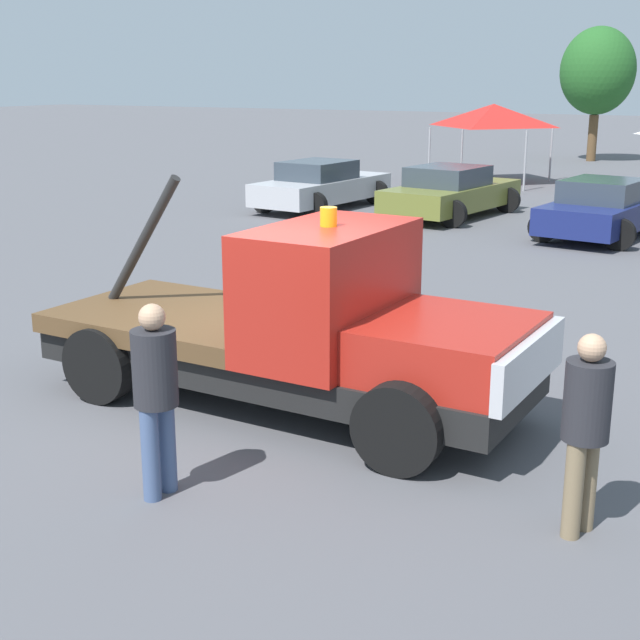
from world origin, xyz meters
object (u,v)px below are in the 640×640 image
at_px(tree_left, 598,71).
at_px(person_at_hood, 156,387).
at_px(parked_car_olive, 451,192).
at_px(tow_truck, 307,331).
at_px(parked_car_navy, 604,209).
at_px(parked_car_silver, 321,185).
at_px(person_near_truck, 586,421).
at_px(canopy_tent_red, 493,115).

bearing_deg(tree_left, person_at_hood, -84.23).
distance_m(parked_car_olive, tree_left, 18.23).
xyz_separation_m(tow_truck, parked_car_navy, (0.67, 12.87, -0.26)).
distance_m(person_at_hood, parked_car_silver, 17.71).
xyz_separation_m(person_near_truck, parked_car_silver, (-10.49, 15.18, -0.33)).
height_order(parked_car_silver, canopy_tent_red, canopy_tent_red).
xyz_separation_m(person_at_hood, parked_car_silver, (-7.07, 16.24, -0.37)).
relative_size(parked_car_navy, tree_left, 0.81).
distance_m(tow_truck, parked_car_navy, 12.89).
height_order(parked_car_silver, parked_car_olive, same).
bearing_deg(person_near_truck, tow_truck, 175.59).
xyz_separation_m(tow_truck, tree_left, (-3.61, 32.03, 2.87)).
distance_m(person_near_truck, canopy_tent_red, 24.83).
bearing_deg(person_at_hood, parked_car_silver, 116.92).
relative_size(parked_car_silver, parked_car_navy, 1.05).
xyz_separation_m(person_at_hood, tree_left, (-3.49, 34.49, 2.76)).
distance_m(parked_car_silver, canopy_tent_red, 8.68).
xyz_separation_m(tow_truck, parked_car_silver, (-7.19, 13.77, -0.26)).
xyz_separation_m(person_near_truck, tree_left, (-6.91, 33.43, 2.79)).
distance_m(tow_truck, person_near_truck, 3.59).
bearing_deg(parked_car_navy, canopy_tent_red, 39.34).
height_order(person_at_hood, parked_car_navy, person_at_hood).
height_order(parked_car_silver, parked_car_navy, same).
distance_m(person_at_hood, tree_left, 34.78).
relative_size(parked_car_olive, parked_car_navy, 1.05).
height_order(parked_car_olive, canopy_tent_red, canopy_tent_red).
bearing_deg(person_at_hood, parked_car_olive, 104.91).
height_order(parked_car_olive, parked_car_navy, same).
height_order(person_near_truck, tree_left, tree_left).
distance_m(parked_car_navy, canopy_tent_red, 10.83).
relative_size(person_near_truck, canopy_tent_red, 0.50).
height_order(parked_car_navy, canopy_tent_red, canopy_tent_red).
height_order(person_near_truck, canopy_tent_red, canopy_tent_red).
xyz_separation_m(person_at_hood, canopy_tent_red, (-4.81, 24.46, 1.28)).
relative_size(canopy_tent_red, tree_left, 0.60).
bearing_deg(canopy_tent_red, parked_car_navy, -58.47).
distance_m(parked_car_silver, parked_car_olive, 3.71).
bearing_deg(person_near_truck, person_at_hood, -144.15).
height_order(tow_truck, person_near_truck, tow_truck).
height_order(tow_truck, parked_car_silver, tow_truck).
relative_size(person_near_truck, parked_car_navy, 0.37).
xyz_separation_m(parked_car_olive, parked_car_navy, (4.16, -1.20, -0.00)).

